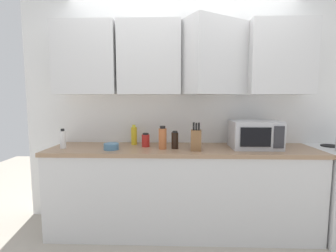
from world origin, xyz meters
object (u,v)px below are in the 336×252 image
at_px(bottle_spice_jar, 163,138).
at_px(bowl_ceramic_small, 111,146).
at_px(bottle_soy_dark, 175,140).
at_px(bottle_red_sauce, 146,140).
at_px(bottle_yellow_mustard, 134,135).
at_px(microwave, 255,134).
at_px(knife_block, 196,140).
at_px(bottle_white_jar, 63,139).

relative_size(bottle_spice_jar, bowl_ceramic_small, 1.57).
height_order(bottle_soy_dark, bowl_ceramic_small, bottle_soy_dark).
distance_m(bottle_red_sauce, bottle_spice_jar, 0.22).
bearing_deg(bottle_soy_dark, bottle_yellow_mustard, 155.07).
bearing_deg(bottle_red_sauce, microwave, -1.45).
xyz_separation_m(microwave, bottle_soy_dark, (-0.82, -0.06, -0.05)).
xyz_separation_m(bottle_spice_jar, bowl_ceramic_small, (-0.51, -0.05, -0.08)).
bearing_deg(microwave, bottle_soy_dark, -175.73).
distance_m(knife_block, bottle_yellow_mustard, 0.72).
relative_size(microwave, knife_block, 1.72).
xyz_separation_m(knife_block, bottle_spice_jar, (-0.33, 0.06, 0.01)).
xyz_separation_m(bottle_red_sauce, bowl_ceramic_small, (-0.32, -0.16, -0.04)).
height_order(bottle_soy_dark, bottle_red_sauce, bottle_soy_dark).
height_order(bottle_yellow_mustard, bowl_ceramic_small, bottle_yellow_mustard).
xyz_separation_m(bottle_soy_dark, bottle_white_jar, (-1.14, -0.03, 0.01)).
bearing_deg(bottle_soy_dark, microwave, 4.27).
xyz_separation_m(bottle_red_sauce, bottle_spice_jar, (0.18, -0.11, 0.04)).
bearing_deg(microwave, knife_block, -166.82).
relative_size(bottle_red_sauce, bowl_ceramic_small, 0.98).
bearing_deg(bottle_white_jar, bowl_ceramic_small, -5.31).
distance_m(knife_block, bottle_white_jar, 1.35).
distance_m(bottle_white_jar, bottle_red_sauce, 0.84).
height_order(knife_block, bottle_white_jar, knife_block).
relative_size(bottle_yellow_mustard, bowl_ceramic_small, 1.48).
height_order(microwave, bottle_red_sauce, microwave).
xyz_separation_m(microwave, bottle_white_jar, (-1.96, -0.09, -0.05)).
distance_m(bottle_soy_dark, bottle_red_sauce, 0.32).
xyz_separation_m(bottle_yellow_mustard, bowl_ceramic_small, (-0.18, -0.28, -0.07)).
bearing_deg(bottle_spice_jar, bottle_white_jar, -179.64).
relative_size(knife_block, bottle_white_jar, 1.37).
height_order(microwave, bottle_spice_jar, microwave).
bearing_deg(bowl_ceramic_small, bottle_spice_jar, 6.02).
height_order(microwave, bottle_yellow_mustard, microwave).
relative_size(microwave, bowl_ceramic_small, 3.24).
bearing_deg(bowl_ceramic_small, bottle_red_sauce, 26.57).
distance_m(bottle_yellow_mustard, bowl_ceramic_small, 0.34).
relative_size(knife_block, bottle_red_sauce, 1.92).
distance_m(bottle_white_jar, bottle_spice_jar, 1.02).
bearing_deg(bottle_soy_dark, bottle_white_jar, -178.73).
height_order(knife_block, bowl_ceramic_small, knife_block).
relative_size(microwave, bottle_soy_dark, 2.66).
relative_size(bottle_yellow_mustard, bottle_spice_jar, 0.94).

